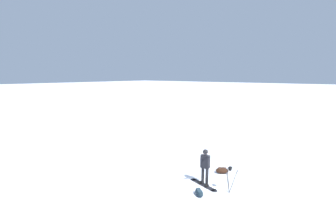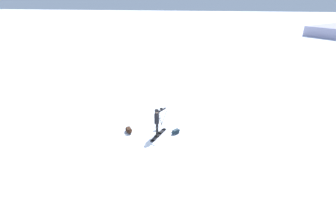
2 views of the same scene
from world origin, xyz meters
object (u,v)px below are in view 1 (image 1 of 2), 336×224
snowboarder (205,163)px  snowboard (203,185)px  gear_bag_large (222,170)px  camera_tripod (230,174)px  gear_bag_small (199,192)px

snowboarder → snowboard: (0.02, 0.07, -1.08)m
snowboard → gear_bag_large: 1.92m
snowboarder → gear_bag_large: 2.07m
snowboarder → camera_tripod: 1.32m
snowboarder → gear_bag_small: snowboarder is taller
snowboard → camera_tripod: bearing=-177.0°
gear_bag_large → camera_tripod: size_ratio=0.65×
gear_bag_large → gear_bag_small: gear_bag_large is taller
gear_bag_small → snowboard: bearing=-68.9°
camera_tripod → gear_bag_small: bearing=49.5°
camera_tripod → gear_bag_small: camera_tripod is taller
gear_bag_large → snowboard: bearing=89.4°
snowboard → gear_bag_large: gear_bag_large is taller
gear_bag_large → camera_tripod: bearing=125.3°
gear_bag_large → gear_bag_small: 2.96m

